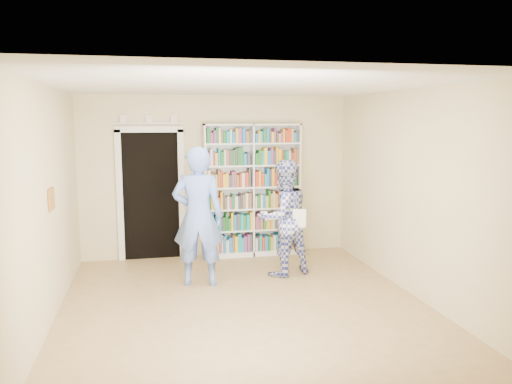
{
  "coord_description": "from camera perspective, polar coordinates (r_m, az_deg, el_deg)",
  "views": [
    {
      "loc": [
        -1.12,
        -5.83,
        2.31
      ],
      "look_at": [
        0.33,
        0.9,
        1.3
      ],
      "focal_mm": 35.0,
      "sensor_mm": 36.0,
      "label": 1
    }
  ],
  "objects": [
    {
      "name": "ceiling",
      "position": [
        5.95,
        -1.34,
        12.07
      ],
      "size": [
        5.0,
        5.0,
        0.0
      ],
      "primitive_type": "plane",
      "rotation": [
        3.14,
        0.0,
        0.0
      ],
      "color": "white",
      "rests_on": "wall_back"
    },
    {
      "name": "wall_right",
      "position": [
        6.8,
        17.66,
        -0.19
      ],
      "size": [
        0.0,
        5.0,
        5.0
      ],
      "primitive_type": "plane",
      "rotation": [
        1.57,
        0.0,
        -1.57
      ],
      "color": "beige",
      "rests_on": "floor"
    },
    {
      "name": "paper_sheet",
      "position": [
        7.18,
        4.97,
        -3.0
      ],
      "size": [
        0.19,
        0.06,
        0.27
      ],
      "primitive_type": "cube",
      "rotation": [
        0.0,
        0.0,
        -0.26
      ],
      "color": "white",
      "rests_on": "man_plaid"
    },
    {
      "name": "man_blue",
      "position": [
        6.96,
        -6.63,
        -2.79
      ],
      "size": [
        0.79,
        0.59,
        1.95
      ],
      "primitive_type": "imported",
      "rotation": [
        0.0,
        0.0,
        2.96
      ],
      "color": "#6789E5",
      "rests_on": "floor"
    },
    {
      "name": "wall_left",
      "position": [
        6.02,
        -22.84,
        -1.51
      ],
      "size": [
        0.0,
        5.0,
        5.0
      ],
      "primitive_type": "plane",
      "rotation": [
        1.57,
        0.0,
        1.57
      ],
      "color": "beige",
      "rests_on": "floor"
    },
    {
      "name": "wall_back",
      "position": [
        8.46,
        -4.49,
        1.77
      ],
      "size": [
        4.5,
        0.0,
        4.5
      ],
      "primitive_type": "plane",
      "rotation": [
        1.57,
        0.0,
        0.0
      ],
      "color": "beige",
      "rests_on": "floor"
    },
    {
      "name": "man_plaid",
      "position": [
        7.4,
        3.15,
        -2.98
      ],
      "size": [
        1.0,
        0.88,
        1.72
      ],
      "primitive_type": "imported",
      "rotation": [
        0.0,
        0.0,
        3.45
      ],
      "color": "#303793",
      "rests_on": "floor"
    },
    {
      "name": "doorway",
      "position": [
        8.39,
        -11.92,
        0.38
      ],
      "size": [
        1.1,
        0.08,
        2.43
      ],
      "color": "black",
      "rests_on": "floor"
    },
    {
      "name": "floor",
      "position": [
        6.37,
        -1.26,
        -12.94
      ],
      "size": [
        5.0,
        5.0,
        0.0
      ],
      "primitive_type": "plane",
      "color": "#967248",
      "rests_on": "ground"
    },
    {
      "name": "bookshelf",
      "position": [
        8.43,
        -0.44,
        0.27
      ],
      "size": [
        1.63,
        0.31,
        2.24
      ],
      "rotation": [
        0.0,
        0.0,
        -0.33
      ],
      "color": "white",
      "rests_on": "floor"
    },
    {
      "name": "wall_art",
      "position": [
        6.2,
        -22.35,
        -0.75
      ],
      "size": [
        0.03,
        0.25,
        0.25
      ],
      "primitive_type": "cube",
      "color": "brown",
      "rests_on": "wall_left"
    }
  ]
}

